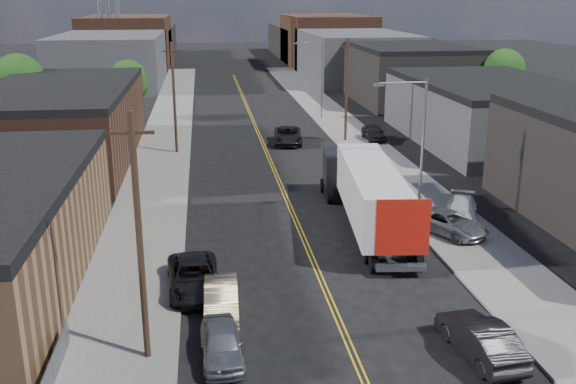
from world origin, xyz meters
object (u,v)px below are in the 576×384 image
object	(u,v)px
car_left_b	(221,298)
car_right_lot_a	(449,223)
car_left_a	(221,343)
car_right_lot_b	(461,209)
car_right_oncoming	(480,338)
car_left_c	(194,277)
car_ahead_truck	(288,136)
semi_truck	(364,189)
car_right_lot_c	(374,133)

from	to	relation	value
car_left_b	car_right_lot_a	distance (m)	16.07
car_left_a	car_right_lot_b	size ratio (longest dim) A/B	0.88
car_right_lot_b	car_right_oncoming	bearing A→B (deg)	-86.13
car_left_c	car_ahead_truck	size ratio (longest dim) A/B	0.94
car_ahead_truck	car_right_lot_a	bearing A→B (deg)	-70.38
semi_truck	car_right_lot_c	xyz separation A→B (m)	(6.92, 23.53, -1.51)
car_left_b	car_right_lot_b	size ratio (longest dim) A/B	0.94
semi_truck	car_left_a	distance (m)	17.31
car_left_c	car_right_oncoming	size ratio (longest dim) A/B	1.13
car_left_b	car_right_oncoming	size ratio (longest dim) A/B	0.91
car_right_oncoming	car_ahead_truck	world-z (taller)	car_ahead_truck
car_left_a	car_right_lot_c	distance (m)	41.33
car_left_b	car_left_a	bearing A→B (deg)	-90.45
car_right_oncoming	car_right_lot_b	bearing A→B (deg)	-116.13
car_right_lot_b	car_right_lot_c	bearing A→B (deg)	112.13
car_right_oncoming	car_right_lot_b	distance (m)	16.44
semi_truck	car_right_lot_a	xyz separation A→B (m)	(4.67, -2.51, -1.58)
car_right_lot_a	car_right_lot_c	distance (m)	26.14
semi_truck	car_right_oncoming	distance (m)	15.72
car_ahead_truck	car_left_c	bearing A→B (deg)	-99.48
car_left_c	car_right_lot_b	xyz separation A→B (m)	(16.89, 8.00, 0.07)
car_right_lot_c	semi_truck	bearing A→B (deg)	-106.36
car_left_a	semi_truck	bearing A→B (deg)	54.43
car_right_oncoming	car_right_lot_a	world-z (taller)	car_right_oncoming
car_right_oncoming	car_right_lot_a	bearing A→B (deg)	-112.58
car_left_a	car_right_oncoming	size ratio (longest dim) A/B	0.85
car_right_lot_a	car_right_lot_c	size ratio (longest dim) A/B	1.11
car_left_b	car_ahead_truck	world-z (taller)	car_ahead_truck
car_right_lot_b	car_right_lot_c	distance (m)	23.64
car_left_b	car_right_oncoming	xyz separation A→B (m)	(10.16, -5.05, 0.07)
semi_truck	car_right_lot_a	world-z (taller)	semi_truck
car_right_lot_a	car_right_lot_b	distance (m)	2.97
car_left_a	car_right_lot_a	size ratio (longest dim) A/B	0.83
car_left_a	car_left_b	bearing A→B (deg)	85.60
car_left_c	car_right_lot_c	world-z (taller)	car_right_lot_c
semi_truck	car_right_oncoming	world-z (taller)	semi_truck
car_left_c	semi_truck	bearing A→B (deg)	33.86
car_left_b	car_right_lot_a	world-z (taller)	car_right_lot_a
semi_truck	car_right_lot_b	xyz separation A→B (m)	(6.41, -0.11, -1.59)
car_left_a	car_right_oncoming	world-z (taller)	car_right_oncoming
semi_truck	car_right_oncoming	xyz separation A→B (m)	(0.92, -15.61, -1.62)
semi_truck	car_left_c	size ratio (longest dim) A/B	3.03
car_right_lot_a	car_right_lot_b	bearing A→B (deg)	23.99
semi_truck	car_right_lot_b	distance (m)	6.61
car_left_a	car_left_c	world-z (taller)	car_left_c
car_left_b	car_left_c	bearing A→B (deg)	118.11
semi_truck	car_right_lot_a	size ratio (longest dim) A/B	3.34
car_right_oncoming	car_left_a	bearing A→B (deg)	-12.99
car_left_b	car_right_lot_b	xyz separation A→B (m)	(15.65, 10.45, 0.10)
semi_truck	car_left_a	size ratio (longest dim) A/B	4.04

